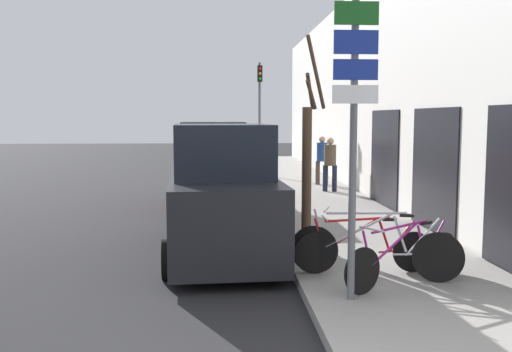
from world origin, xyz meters
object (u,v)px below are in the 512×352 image
at_px(bicycle_1, 374,249).
at_px(signpost, 354,125).
at_px(parked_car_1, 213,169).
at_px(traffic_light, 260,103).
at_px(bicycle_2, 364,249).
at_px(pedestrian_far, 322,157).
at_px(pedestrian_near, 330,160).
at_px(street_tree, 308,160).
at_px(bicycle_0, 405,257).
at_px(parked_car_0, 221,197).

bearing_deg(bicycle_1, signpost, 169.11).
relative_size(parked_car_1, traffic_light, 0.95).
bearing_deg(bicycle_2, traffic_light, 2.50).
height_order(signpost, pedestrian_far, signpost).
bearing_deg(signpost, parked_car_1, 102.21).
bearing_deg(traffic_light, pedestrian_far, -61.60).
bearing_deg(pedestrian_near, street_tree, -86.33).
height_order(bicycle_0, parked_car_0, parked_car_0).
relative_size(parked_car_1, pedestrian_near, 2.54).
height_order(pedestrian_far, traffic_light, traffic_light).
distance_m(signpost, bicycle_2, 2.28).
height_order(bicycle_2, parked_car_1, parked_car_1).
height_order(bicycle_0, pedestrian_near, pedestrian_near).
bearing_deg(bicycle_1, parked_car_1, 37.16).
xyz_separation_m(parked_car_0, pedestrian_near, (3.43, 7.55, 0.07)).
relative_size(bicycle_1, street_tree, 0.63).
distance_m(bicycle_2, parked_car_0, 2.84).
height_order(parked_car_0, parked_car_1, parked_car_0).
relative_size(bicycle_1, pedestrian_far, 1.41).
distance_m(parked_car_0, street_tree, 1.66).
relative_size(signpost, pedestrian_far, 2.31).
bearing_deg(pedestrian_near, bicycle_2, -80.31).
distance_m(bicycle_1, parked_car_1, 7.84).
bearing_deg(street_tree, bicycle_1, -71.90).
relative_size(signpost, bicycle_1, 1.64).
xyz_separation_m(parked_car_1, pedestrian_far, (3.70, 4.04, 0.05)).
bearing_deg(bicycle_1, parked_car_0, 65.94).
bearing_deg(signpost, traffic_light, 90.09).
bearing_deg(pedestrian_far, bicycle_2, 89.97).
height_order(parked_car_0, pedestrian_near, parked_car_0).
distance_m(bicycle_0, bicycle_2, 0.73).
bearing_deg(bicycle_2, bicycle_1, -162.12).
xyz_separation_m(signpost, traffic_light, (-0.03, 15.99, 0.66)).
bearing_deg(street_tree, parked_car_0, 178.06).
relative_size(bicycle_2, street_tree, 0.56).
relative_size(bicycle_0, traffic_light, 0.44).
distance_m(parked_car_1, traffic_light, 8.03).
relative_size(signpost, street_tree, 1.03).
distance_m(pedestrian_far, street_tree, 9.69).
relative_size(bicycle_2, pedestrian_far, 1.26).
relative_size(bicycle_1, bicycle_2, 1.12).
relative_size(pedestrian_near, street_tree, 0.45).
relative_size(bicycle_1, traffic_light, 0.52).
bearing_deg(signpost, pedestrian_far, 81.41).
height_order(parked_car_0, pedestrian_far, parked_car_0).
height_order(bicycle_0, bicycle_2, bicycle_0).
xyz_separation_m(bicycle_1, bicycle_2, (-0.08, 0.26, -0.05)).
bearing_deg(street_tree, parked_car_1, 107.63).
distance_m(bicycle_0, street_tree, 2.82).
bearing_deg(bicycle_0, signpost, 93.48).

